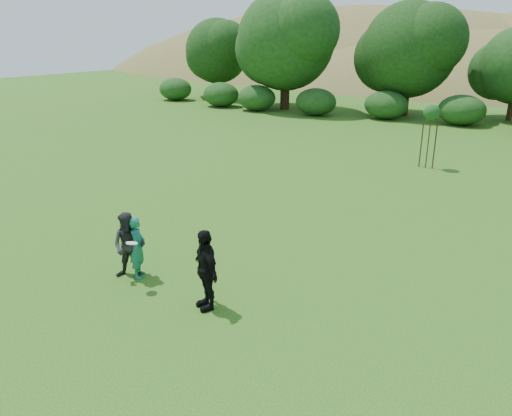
{
  "coord_description": "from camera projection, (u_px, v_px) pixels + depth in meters",
  "views": [
    {
      "loc": [
        7.32,
        -8.15,
        5.79
      ],
      "look_at": [
        0.0,
        3.0,
        1.1
      ],
      "focal_mm": 35.0,
      "sensor_mm": 36.0,
      "label": 1
    }
  ],
  "objects": [
    {
      "name": "hillside",
      "position": [
        507.0,
        166.0,
        70.37
      ],
      "size": [
        150.0,
        72.0,
        52.0
      ],
      "color": "olive",
      "rests_on": "ground"
    },
    {
      "name": "frisbee",
      "position": [
        132.0,
        243.0,
        11.6
      ],
      "size": [
        0.27,
        0.27,
        0.08
      ],
      "color": "white",
      "rests_on": "ground"
    },
    {
      "name": "player_teal",
      "position": [
        138.0,
        247.0,
        12.3
      ],
      "size": [
        0.65,
        0.7,
        1.6
      ],
      "primitive_type": "imported",
      "rotation": [
        0.0,
        0.0,
        2.17
      ],
      "color": "#187059",
      "rests_on": "ground"
    },
    {
      "name": "player_grey",
      "position": [
        129.0,
        246.0,
        12.23
      ],
      "size": [
        1.02,
        0.92,
        1.7
      ],
      "primitive_type": "imported",
      "rotation": [
        0.0,
        0.0,
        0.4
      ],
      "color": "#262628",
      "rests_on": "ground"
    },
    {
      "name": "ground",
      "position": [
        188.0,
        285.0,
        12.13
      ],
      "size": [
        120.0,
        120.0,
        0.0
      ],
      "primitive_type": "plane",
      "color": "#19470C",
      "rests_on": "ground"
    },
    {
      "name": "sapling",
      "position": [
        432.0,
        114.0,
        21.9
      ],
      "size": [
        0.7,
        0.7,
        2.85
      ],
      "color": "#382915",
      "rests_on": "ground"
    },
    {
      "name": "player_black",
      "position": [
        206.0,
        269.0,
        10.84
      ],
      "size": [
        1.17,
        0.94,
        1.86
      ],
      "primitive_type": "imported",
      "rotation": [
        0.0,
        0.0,
        -0.53
      ],
      "color": "black",
      "rests_on": "ground"
    }
  ]
}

